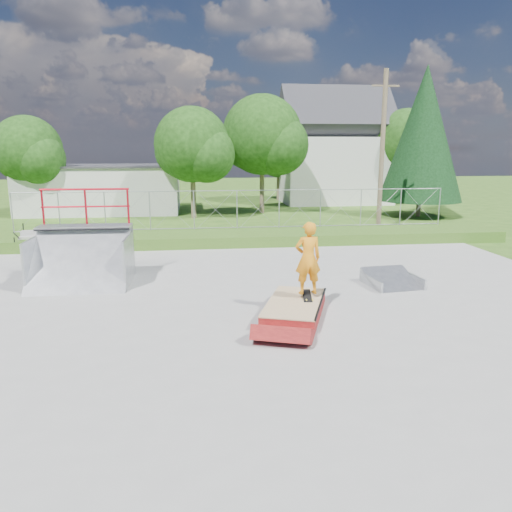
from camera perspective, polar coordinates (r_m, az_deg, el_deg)
The scene contains 19 objects.
ground at distance 13.49m, azimuth 1.86°, elevation -5.93°, with size 120.00×120.00×0.00m, color #2E5618.
concrete_pad at distance 13.48m, azimuth 1.86°, elevation -5.85°, with size 20.00×16.00×0.04m, color #959693.
grass_berm at distance 22.59m, azimuth -1.94°, elevation 2.14°, with size 24.00×3.00×0.50m, color #2E5618.
grind_box at distance 12.77m, azimuth 4.44°, elevation -6.06°, with size 2.18×3.02×0.41m.
quarter_pipe at distance 16.20m, azimuth -19.54°, elevation 1.78°, with size 2.92×2.47×2.92m, color #94969B, non-canonical shape.
flat_bank_ramp at distance 16.00m, azimuth 15.29°, elevation -2.61°, with size 1.47×1.57×0.45m, color #94969B, non-canonical shape.
skateboard at distance 13.02m, azimuth 5.86°, elevation -4.59°, with size 0.22×0.80×0.02m, color black.
skater at distance 12.78m, azimuth 5.95°, elevation -0.56°, with size 0.68×0.45×1.87m, color orange.
concrete_stairs at distance 22.63m, azimuth -23.71°, elevation 1.51°, with size 1.50×1.60×0.80m, color #959693, non-canonical shape.
chain_link_fence at distance 23.41m, azimuth -2.19°, elevation 5.34°, with size 20.00×0.06×1.80m, color #9B9EA2, non-canonical shape.
utility_building_flat at distance 35.26m, azimuth -17.09°, elevation 7.29°, with size 10.00×6.00×3.00m, color #BBBBB6.
gable_house at distance 40.20m, azimuth 8.88°, elevation 11.56°, with size 8.40×6.08×8.94m.
utility_pole at distance 26.44m, azimuth 14.21°, elevation 11.42°, with size 0.24×0.24×8.00m, color brown.
tree_left_near at distance 30.49m, azimuth -6.85°, elevation 12.21°, with size 4.76×4.48×6.65m.
tree_center at distance 32.82m, azimuth 1.25°, elevation 13.34°, with size 5.44×5.12×7.60m.
tree_left_far at distance 33.92m, azimuth -24.35°, elevation 10.71°, with size 4.42×4.16×6.18m.
tree_right_far at distance 39.96m, azimuth 17.25°, elevation 12.18°, with size 5.10×4.80×7.12m.
tree_back_mid at distance 41.16m, azimuth 2.97°, elevation 11.41°, with size 4.08×3.84×5.70m.
conifer_tree at distance 32.82m, azimuth 18.60°, elevation 13.08°, with size 5.04×5.04×9.10m.
Camera 1 is at (-2.05, -12.65, 4.20)m, focal length 35.00 mm.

